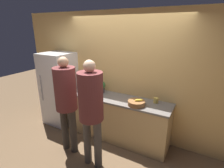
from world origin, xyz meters
The scene contains 11 objects.
ground_plane centered at (0.00, 0.00, 0.00)m, with size 14.00×14.00×0.00m, color brown.
wall_back centered at (0.00, 0.63, 1.30)m, with size 5.20×0.06×2.60m.
counter centered at (0.00, 0.34, 0.46)m, with size 2.20×0.61×0.91m.
refrigerator centered at (-1.52, 0.28, 0.86)m, with size 0.69×0.70×1.72m.
person_left centered at (-0.60, -0.46, 1.11)m, with size 0.38×0.38×1.81m.
person_center centered at (0.02, -0.56, 1.12)m, with size 0.39×0.39×1.83m.
fruit_bowl centered at (0.48, 0.19, 0.96)m, with size 0.31×0.31×0.13m.
utensil_crock centered at (-0.99, 0.50, 0.99)m, with size 0.10×0.10×0.30m.
bottle_clear centered at (-0.74, 0.23, 0.98)m, with size 0.07×0.07×0.18m.
cup_yellow centered at (0.76, 0.47, 0.96)m, with size 0.09×0.09×0.10m.
potted_plant centered at (-0.43, 0.44, 1.05)m, with size 0.17×0.17×0.26m.
Camera 1 is at (1.50, -2.57, 2.28)m, focal length 28.00 mm.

